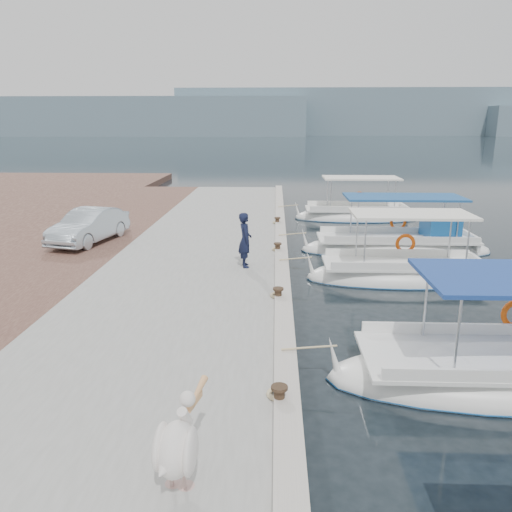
{
  "coord_description": "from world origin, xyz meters",
  "views": [
    {
      "loc": [
        -0.45,
        -10.8,
        4.98
      ],
      "look_at": [
        -1.0,
        3.29,
        1.2
      ],
      "focal_mm": 35.0,
      "sensor_mm": 36.0,
      "label": 1
    }
  ],
  "objects_px": {
    "fishing_caique_c": "(402,277)",
    "fishing_caique_e": "(356,217)",
    "fisherman": "(245,240)",
    "pelican": "(178,445)",
    "parked_car": "(89,226)",
    "fishing_caique_d": "(398,247)"
  },
  "relations": [
    {
      "from": "fisherman",
      "to": "fishing_caique_e",
      "type": "bearing_deg",
      "value": -36.91
    },
    {
      "from": "fishing_caique_e",
      "to": "pelican",
      "type": "distance_m",
      "value": 21.75
    },
    {
      "from": "fishing_caique_d",
      "to": "parked_car",
      "type": "relative_size",
      "value": 1.92
    },
    {
      "from": "fishing_caique_c",
      "to": "fishing_caique_e",
      "type": "height_order",
      "value": "same"
    },
    {
      "from": "fishing_caique_c",
      "to": "fisherman",
      "type": "height_order",
      "value": "fisherman"
    },
    {
      "from": "parked_car",
      "to": "fishing_caique_c",
      "type": "bearing_deg",
      "value": -1.48
    },
    {
      "from": "fishing_caique_c",
      "to": "fisherman",
      "type": "relative_size",
      "value": 3.55
    },
    {
      "from": "fisherman",
      "to": "parked_car",
      "type": "xyz_separation_m",
      "value": [
        -6.21,
        3.14,
        -0.23
      ]
    },
    {
      "from": "pelican",
      "to": "parked_car",
      "type": "height_order",
      "value": "parked_car"
    },
    {
      "from": "fishing_caique_d",
      "to": "pelican",
      "type": "xyz_separation_m",
      "value": [
        -6.08,
        -14.06,
        0.9
      ]
    },
    {
      "from": "fishing_caique_d",
      "to": "parked_car",
      "type": "height_order",
      "value": "fishing_caique_d"
    },
    {
      "from": "fisherman",
      "to": "parked_car",
      "type": "relative_size",
      "value": 0.45
    },
    {
      "from": "fishing_caique_c",
      "to": "pelican",
      "type": "xyz_separation_m",
      "value": [
        -5.33,
        -10.34,
        0.96
      ]
    },
    {
      "from": "pelican",
      "to": "parked_car",
      "type": "xyz_separation_m",
      "value": [
        -5.97,
        13.19,
        0.06
      ]
    },
    {
      "from": "fishing_caique_e",
      "to": "parked_car",
      "type": "xyz_separation_m",
      "value": [
        -11.46,
        -7.83,
        1.02
      ]
    },
    {
      "from": "fishing_caique_c",
      "to": "fishing_caique_d",
      "type": "height_order",
      "value": "same"
    },
    {
      "from": "fishing_caique_e",
      "to": "fisherman",
      "type": "distance_m",
      "value": 12.23
    },
    {
      "from": "pelican",
      "to": "fisherman",
      "type": "relative_size",
      "value": 0.84
    },
    {
      "from": "fishing_caique_c",
      "to": "fishing_caique_e",
      "type": "relative_size",
      "value": 0.95
    },
    {
      "from": "fishing_caique_c",
      "to": "fisherman",
      "type": "bearing_deg",
      "value": -176.61
    },
    {
      "from": "fishing_caique_e",
      "to": "fisherman",
      "type": "height_order",
      "value": "fisherman"
    },
    {
      "from": "fishing_caique_d",
      "to": "parked_car",
      "type": "bearing_deg",
      "value": -175.88
    }
  ]
}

